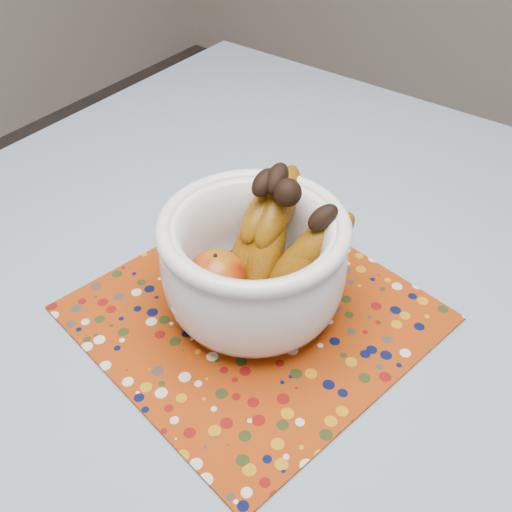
% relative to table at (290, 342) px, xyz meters
% --- Properties ---
extents(table, '(1.20, 1.20, 0.75)m').
position_rel_table_xyz_m(table, '(0.00, 0.00, 0.00)').
color(table, brown).
rests_on(table, ground).
extents(tablecloth, '(1.32, 1.32, 0.01)m').
position_rel_table_xyz_m(tablecloth, '(0.00, 0.00, 0.08)').
color(tablecloth, slate).
rests_on(tablecloth, table).
extents(placemat, '(0.46, 0.46, 0.00)m').
position_rel_table_xyz_m(placemat, '(-0.03, -0.05, 0.09)').
color(placemat, '#8F2F07').
rests_on(placemat, tablecloth).
extents(fruit_bowl, '(0.25, 0.26, 0.19)m').
position_rel_table_xyz_m(fruit_bowl, '(-0.03, -0.02, 0.17)').
color(fruit_bowl, white).
rests_on(fruit_bowl, placemat).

